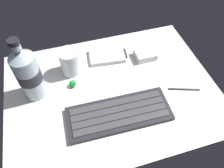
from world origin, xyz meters
TOP-DOWN VIEW (x-y plane):
  - ground_plane at (0.00, -0.23)cm, footprint 64.00×48.00cm
  - keyboard at (-0.63, -9.04)cm, footprint 29.31×11.84cm
  - handheld_device at (2.49, 14.08)cm, footprint 13.36×8.90cm
  - juice_cup at (-10.43, 11.23)cm, footprint 6.40×6.40cm
  - water_bottle at (-22.22, 5.50)cm, footprint 6.73×6.73cm
  - charger_block at (15.03, 10.39)cm, footprint 7.04×5.65cm
  - trackball_mouse at (-11.17, 4.98)cm, footprint 2.20×2.20cm
  - stylus_pen at (21.32, -6.09)cm, footprint 9.23×3.70cm

SIDE VIEW (x-z plane):
  - ground_plane at x=0.00cm, z-range -2.39..0.41cm
  - stylus_pen at x=21.32cm, z-range 0.00..0.70cm
  - handheld_device at x=2.49cm, z-range -0.02..1.48cm
  - keyboard at x=-0.63cm, z-range -0.04..1.66cm
  - trackball_mouse at x=-11.17cm, z-range 0.00..2.20cm
  - charger_block at x=15.03cm, z-range 0.00..2.40cm
  - juice_cup at x=-10.43cm, z-range -0.34..8.16cm
  - water_bottle at x=-22.22cm, z-range -1.39..19.41cm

